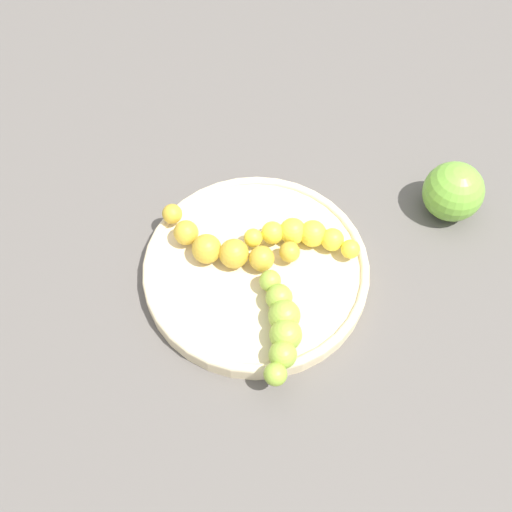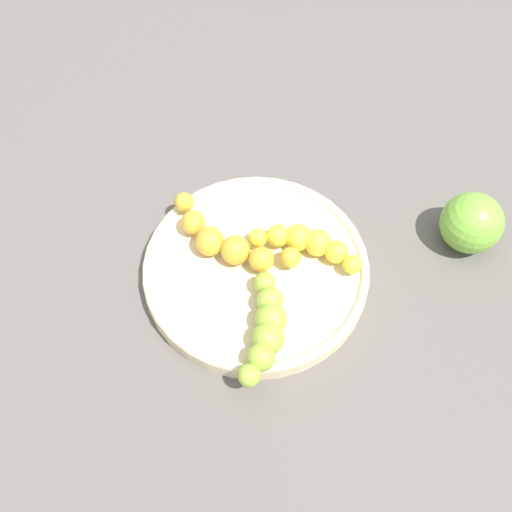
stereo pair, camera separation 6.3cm
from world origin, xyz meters
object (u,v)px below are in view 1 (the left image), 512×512
fruit_bowl (256,269)px  banana_green (282,325)px  apple_green (453,192)px  banana_yellow (302,235)px  banana_spotted (223,246)px

fruit_bowl → banana_green: size_ratio=2.03×
fruit_bowl → apple_green: 0.24m
fruit_bowl → apple_green: bearing=33.4°
banana_green → banana_yellow: banana_green is taller
banana_green → apple_green: bearing=38.0°
fruit_bowl → banana_green: (0.04, -0.07, 0.02)m
banana_spotted → banana_green: 0.11m
banana_green → banana_yellow: size_ratio=0.97×
banana_spotted → banana_yellow: banana_spotted is taller
fruit_bowl → banana_green: banana_green is taller
fruit_bowl → apple_green: (0.20, 0.13, 0.02)m
banana_spotted → banana_yellow: 0.09m
banana_spotted → apple_green: size_ratio=2.31×
fruit_bowl → banana_spotted: (-0.04, 0.01, 0.02)m
banana_green → apple_green: 0.26m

